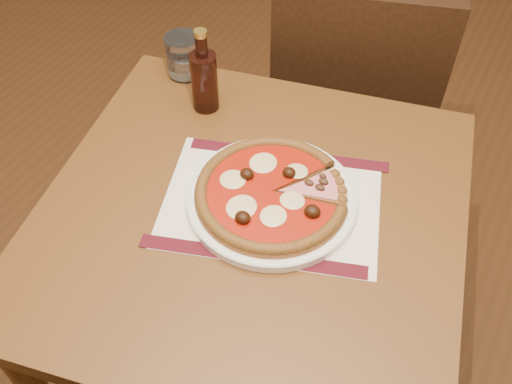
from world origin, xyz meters
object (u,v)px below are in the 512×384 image
at_px(chair_far, 351,102).
at_px(plate, 272,199).
at_px(table, 251,241).
at_px(water_glass, 184,56).
at_px(pizza, 272,192).
at_px(bottle, 204,79).

xyz_separation_m(chair_far, plate, (0.06, -0.61, 0.23)).
bearing_deg(table, plate, 51.58).
bearing_deg(water_glass, table, -40.60).
xyz_separation_m(plate, pizza, (-0.00, -0.00, 0.02)).
height_order(plate, pizza, pizza).
relative_size(chair_far, plate, 2.84).
relative_size(table, water_glass, 9.58).
bearing_deg(table, water_glass, 139.40).
height_order(chair_far, bottle, bottle).
xyz_separation_m(chair_far, pizza, (0.06, -0.61, 0.25)).
bearing_deg(bottle, table, -42.51).
bearing_deg(chair_far, bottle, 46.75).
bearing_deg(plate, bottle, 145.25).
bearing_deg(pizza, water_glass, 144.83).
bearing_deg(water_glass, bottle, -36.11).
xyz_separation_m(chair_far, bottle, (-0.20, -0.43, 0.30)).
xyz_separation_m(table, pizza, (0.03, 0.03, 0.13)).
bearing_deg(bottle, pizza, -34.77).
height_order(table, bottle, bottle).
distance_m(plate, bottle, 0.32).
height_order(chair_far, pizza, chair_far).
height_order(table, plate, plate).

